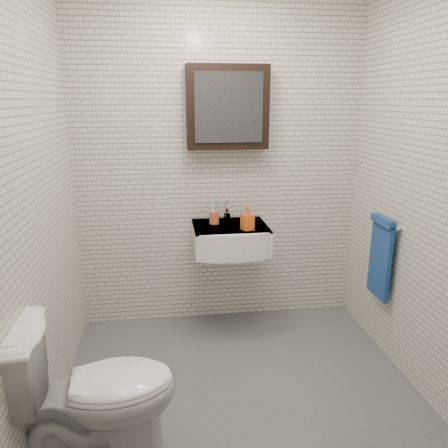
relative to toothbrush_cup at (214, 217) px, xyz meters
name	(u,v)px	position (x,y,z in m)	size (l,w,h in m)	color
ground	(240,388)	(0.06, -0.84, -0.90)	(2.20, 2.00, 0.01)	#505358
room_shell	(243,155)	(0.06, -0.84, 0.56)	(2.22, 2.02, 2.51)	silver
washbasin	(231,239)	(0.11, -0.10, -0.15)	(0.55, 0.50, 0.20)	white
faucet	(227,211)	(0.11, 0.09, 0.02)	(0.06, 0.20, 0.15)	silver
mirror_cabinet	(227,108)	(0.11, 0.09, 0.80)	(0.60, 0.15, 0.60)	black
towel_rail	(381,254)	(1.11, -0.49, -0.18)	(0.09, 0.30, 0.58)	silver
toothbrush_cup	(214,217)	(0.00, 0.00, 0.00)	(0.09, 0.09, 0.21)	#BE5A2F
soap_bottle	(248,218)	(0.22, -0.20, 0.03)	(0.08, 0.08, 0.17)	#EC4A18
toilet	(94,392)	(-0.74, -1.30, -0.50)	(0.45, 0.78, 0.80)	white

